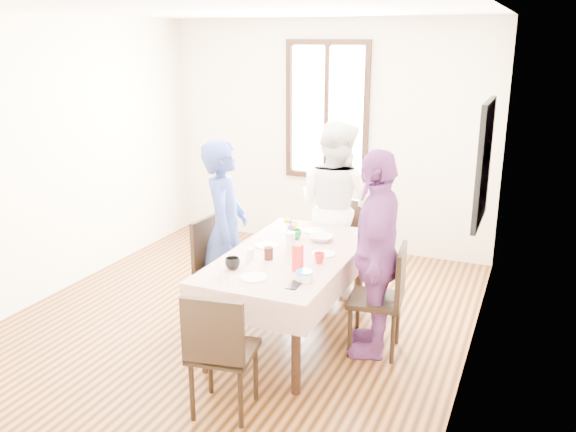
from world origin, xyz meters
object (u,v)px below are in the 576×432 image
object	(u,v)px
chair_left	(224,269)
chair_far	(335,246)
person_left	(225,231)
person_far	(335,208)
dining_table	(290,296)
chair_right	(375,299)
chair_near	(224,350)
person_right	(375,254)

from	to	relation	value
chair_left	chair_far	size ratio (longest dim) A/B	1.00
chair_far	person_left	world-z (taller)	person_left
chair_left	person_far	distance (m)	1.28
dining_table	chair_right	bearing A→B (deg)	4.15
chair_left	dining_table	bearing A→B (deg)	82.92
dining_table	chair_near	xyz separation A→B (m)	(0.00, -1.16, 0.08)
person_far	chair_right	bearing A→B (deg)	142.04
chair_right	chair_near	world-z (taller)	same
person_left	person_right	xyz separation A→B (m)	(1.41, -0.11, 0.02)
dining_table	person_left	size ratio (longest dim) A/B	1.03
person_far	person_left	bearing A→B (deg)	72.48
person_far	person_right	distance (m)	1.29
dining_table	chair_near	distance (m)	1.16
chair_left	chair_near	world-z (taller)	same
chair_left	person_far	xyz separation A→B (m)	(0.72, 0.98, 0.41)
chair_left	chair_right	world-z (taller)	same
chair_right	person_left	xyz separation A→B (m)	(-1.43, 0.11, 0.36)
person_left	person_far	distance (m)	1.21
dining_table	chair_far	xyz separation A→B (m)	(0.00, 1.16, 0.08)
chair_near	person_left	size ratio (longest dim) A/B	0.56
person_left	chair_left	bearing A→B (deg)	70.39
chair_right	chair_near	distance (m)	1.41
chair_left	chair_far	xyz separation A→B (m)	(0.72, 1.00, 0.00)
chair_right	person_right	xyz separation A→B (m)	(-0.02, 0.00, 0.39)
person_right	chair_near	bearing A→B (deg)	-42.00
chair_right	chair_near	bearing A→B (deg)	142.49
chair_left	person_right	world-z (taller)	person_right
chair_near	person_right	xyz separation A→B (m)	(0.70, 1.21, 0.39)
chair_far	person_right	xyz separation A→B (m)	(0.70, -1.10, 0.39)
dining_table	chair_left	distance (m)	0.75
dining_table	chair_near	size ratio (longest dim) A/B	1.85
chair_right	chair_far	distance (m)	1.32
chair_near	chair_far	bearing A→B (deg)	80.65
dining_table	person_far	bearing A→B (deg)	90.00
person_far	person_right	world-z (taller)	person_far
chair_right	chair_near	xyz separation A→B (m)	(-0.72, -1.21, 0.00)
person_right	person_left	bearing A→B (deg)	-106.02
dining_table	person_left	distance (m)	0.85
dining_table	person_right	xyz separation A→B (m)	(0.70, 0.05, 0.47)
chair_near	chair_right	bearing A→B (deg)	49.73
person_left	chair_near	bearing A→B (deg)	-171.40
chair_left	person_far	world-z (taller)	person_far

